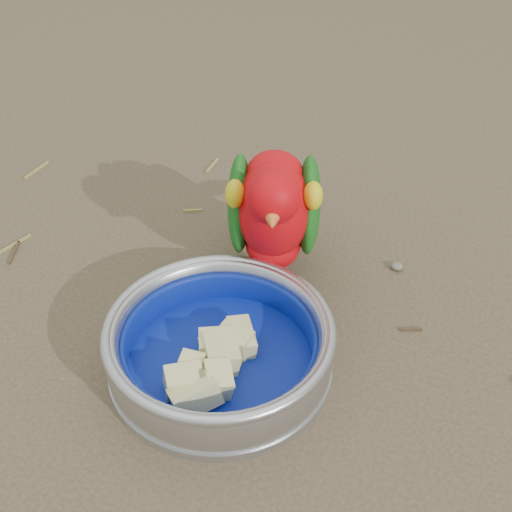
% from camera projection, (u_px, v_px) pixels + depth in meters
% --- Properties ---
extents(ground, '(60.00, 60.00, 0.00)m').
position_uv_depth(ground, '(180.00, 412.00, 0.70)').
color(ground, brown).
extents(food_bowl, '(0.23, 0.23, 0.02)m').
position_uv_depth(food_bowl, '(220.00, 364.00, 0.74)').
color(food_bowl, '#B2B2BA').
rests_on(food_bowl, ground).
extents(bowl_wall, '(0.23, 0.23, 0.04)m').
position_uv_depth(bowl_wall, '(220.00, 343.00, 0.72)').
color(bowl_wall, '#B2B2BA').
rests_on(bowl_wall, food_bowl).
extents(fruit_wedges, '(0.14, 0.14, 0.03)m').
position_uv_depth(fruit_wedges, '(220.00, 348.00, 0.72)').
color(fruit_wedges, beige).
rests_on(fruit_wedges, food_bowl).
extents(lory_parrot, '(0.18, 0.24, 0.18)m').
position_uv_depth(lory_parrot, '(274.00, 220.00, 0.79)').
color(lory_parrot, red).
rests_on(lory_parrot, ground).
extents(ground_debris, '(0.90, 0.80, 0.01)m').
position_uv_depth(ground_debris, '(207.00, 416.00, 0.69)').
color(ground_debris, olive).
rests_on(ground_debris, ground).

